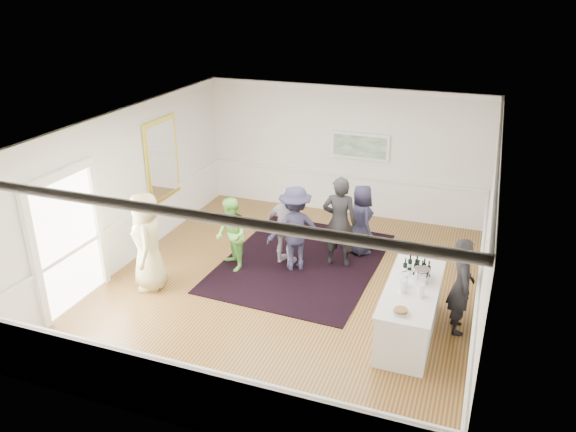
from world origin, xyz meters
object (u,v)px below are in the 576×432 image
(guest_dark_b, at_px, (339,222))
(ice_bucket, at_px, (421,276))
(guest_tan, at_px, (147,241))
(guest_dark_a, at_px, (295,229))
(guest_green, at_px, (231,235))
(bartender, at_px, (461,286))
(nut_bowl, at_px, (401,311))
(serving_table, at_px, (410,311))
(guest_lilac, at_px, (286,227))
(guest_navy, at_px, (361,220))

(guest_dark_b, distance_m, ice_bucket, 2.58)
(guest_tan, bearing_deg, guest_dark_a, 94.59)
(guest_green, distance_m, guest_dark_b, 2.20)
(guest_tan, height_order, guest_dark_a, guest_tan)
(guest_dark_a, xyz_separation_m, guest_dark_b, (0.79, 0.45, 0.08))
(bartender, xyz_separation_m, nut_bowl, (-0.79, -1.26, 0.09))
(serving_table, relative_size, guest_lilac, 1.35)
(guest_tan, bearing_deg, guest_dark_b, 93.31)
(guest_green, bearing_deg, guest_dark_b, 69.67)
(nut_bowl, bearing_deg, guest_dark_a, 136.73)
(guest_lilac, height_order, guest_dark_a, guest_dark_a)
(guest_dark_a, distance_m, guest_navy, 1.60)
(guest_green, distance_m, nut_bowl, 4.20)
(serving_table, bearing_deg, guest_dark_b, 131.75)
(bartender, relative_size, guest_dark_b, 0.88)
(guest_dark_b, bearing_deg, serving_table, 124.62)
(serving_table, bearing_deg, guest_dark_a, 149.11)
(guest_green, height_order, guest_navy, guest_navy)
(guest_lilac, bearing_deg, guest_dark_a, 162.65)
(guest_green, bearing_deg, guest_lilac, 76.78)
(guest_dark_a, height_order, ice_bucket, guest_dark_a)
(serving_table, bearing_deg, guest_navy, 118.77)
(serving_table, distance_m, bartender, 0.94)
(guest_tan, bearing_deg, guest_lilac, 99.77)
(guest_dark_a, distance_m, nut_bowl, 3.46)
(guest_dark_a, bearing_deg, guest_navy, -164.22)
(nut_bowl, bearing_deg, guest_tan, 171.67)
(serving_table, height_order, ice_bucket, ice_bucket)
(guest_lilac, distance_m, guest_navy, 1.68)
(ice_bucket, bearing_deg, guest_dark_a, 153.86)
(serving_table, height_order, guest_dark_b, guest_dark_b)
(bartender, bearing_deg, guest_tan, 82.46)
(bartender, distance_m, guest_green, 4.56)
(bartender, distance_m, guest_lilac, 3.77)
(bartender, height_order, ice_bucket, bartender)
(nut_bowl, bearing_deg, ice_bucket, 81.95)
(guest_dark_a, bearing_deg, guest_dark_b, 178.42)
(guest_tan, distance_m, guest_green, 1.69)
(bartender, distance_m, ice_bucket, 0.69)
(guest_dark_a, bearing_deg, nut_bowl, 105.40)
(serving_table, xyz_separation_m, guest_lilac, (-2.81, 1.68, 0.37))
(guest_navy, bearing_deg, guest_lilac, 92.10)
(guest_dark_a, xyz_separation_m, ice_bucket, (2.67, -1.31, 0.13))
(guest_green, height_order, ice_bucket, guest_green)
(guest_tan, distance_m, guest_navy, 4.46)
(guest_dark_b, xyz_separation_m, ice_bucket, (1.88, -1.76, 0.05))
(serving_table, distance_m, guest_dark_b, 2.72)
(bartender, relative_size, nut_bowl, 6.76)
(guest_lilac, height_order, guest_navy, guest_lilac)
(serving_table, height_order, nut_bowl, nut_bowl)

